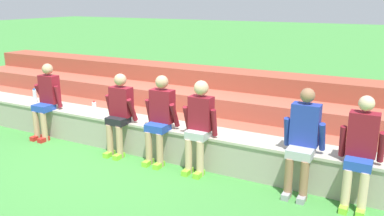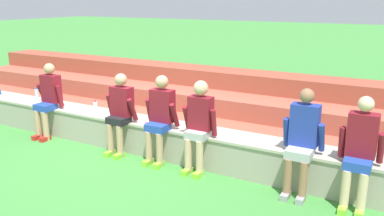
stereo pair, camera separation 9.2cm
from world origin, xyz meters
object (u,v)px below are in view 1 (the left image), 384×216
person_center (160,116)px  person_rightmost_edge (361,149)px  person_right_of_center (199,123)px  water_bottle_mid_right (35,96)px  person_far_right (303,138)px  person_left_of_center (119,111)px  person_far_left (46,98)px  water_bottle_center_gap (94,107)px

person_center → person_rightmost_edge: size_ratio=0.99×
person_right_of_center → water_bottle_mid_right: bearing=175.6°
person_far_right → water_bottle_mid_right: person_far_right is taller
person_right_of_center → person_rightmost_edge: (2.27, 0.01, -0.00)m
person_rightmost_edge → person_left_of_center: bearing=-179.9°
person_far_left → person_left_of_center: person_far_left is taller
person_far_right → water_bottle_mid_right: 5.44m
person_far_right → person_right_of_center: bearing=-178.7°
person_left_of_center → person_center: 0.79m
person_left_of_center → water_bottle_center_gap: size_ratio=6.49×
person_far_left → person_rightmost_edge: (5.53, -0.03, 0.01)m
water_bottle_mid_right → water_bottle_center_gap: (1.57, -0.01, -0.03)m
person_center → person_rightmost_edge: bearing=-0.4°
person_left_of_center → water_bottle_center_gap: 0.87m
person_left_of_center → person_right_of_center: (1.51, -0.00, 0.02)m
person_far_right → person_rightmost_edge: 0.73m
water_bottle_mid_right → person_rightmost_edge: bearing=-2.7°
person_far_left → person_right_of_center: bearing=-0.7°
person_far_left → water_bottle_center_gap: (0.94, 0.25, -0.11)m
person_right_of_center → person_far_left: bearing=179.3°
person_center → person_far_right: 2.26m
person_left_of_center → person_center: bearing=2.1°
person_far_left → person_right_of_center: 3.27m
person_right_of_center → person_rightmost_edge: person_rightmost_edge is taller
person_far_right → person_rightmost_edge: person_far_right is taller
person_left_of_center → person_rightmost_edge: size_ratio=0.96×
person_center → person_right_of_center: (0.72, -0.03, 0.00)m
person_far_left → person_far_right: (4.81, -0.00, 0.02)m
person_center → person_left_of_center: bearing=-177.9°
person_far_left → person_left_of_center: size_ratio=1.02×
person_center → person_rightmost_edge: 2.99m
person_left_of_center → water_bottle_mid_right: bearing=172.9°
person_center → water_bottle_mid_right: bearing=175.2°
person_rightmost_edge → person_far_left: bearing=179.7°
person_far_left → person_right_of_center: size_ratio=1.00×
person_far_left → water_bottle_mid_right: size_ratio=5.08×
person_far_left → person_center: person_center is taller
person_rightmost_edge → person_center: bearing=179.6°
person_center → water_bottle_mid_right: size_ratio=5.10×
person_far_left → person_right_of_center: person_right_of_center is taller
person_left_of_center → water_bottle_center_gap: bearing=160.5°
person_right_of_center → person_far_right: bearing=1.3°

